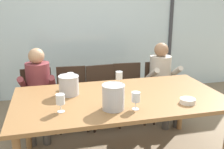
{
  "coord_description": "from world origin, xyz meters",
  "views": [
    {
      "loc": [
        -0.73,
        -2.53,
        1.8
      ],
      "look_at": [
        0.0,
        0.35,
        0.93
      ],
      "focal_mm": 41.49,
      "sensor_mm": 36.0,
      "label": 1
    }
  ],
  "objects_px": {
    "ice_bucket_secondary": "(69,85)",
    "wine_glass_center_pour": "(119,76)",
    "chair_center": "(102,91)",
    "chair_near_curtain": "(38,95)",
    "chair_left_of_center": "(72,93)",
    "chair_right_of_center": "(128,88)",
    "tasting_bowl": "(188,101)",
    "chair_near_window_right": "(160,86)",
    "wine_glass_near_bucket": "(70,77)",
    "wine_glass_by_left_taster": "(136,98)",
    "dining_table": "(120,102)",
    "person_maroon_top": "(38,87)",
    "ice_bucket_primary": "(113,97)",
    "person_beige_jumper": "(162,77)",
    "wine_glass_by_right_taster": "(60,100)"
  },
  "relations": [
    {
      "from": "person_beige_jumper",
      "to": "tasting_bowl",
      "type": "height_order",
      "value": "person_beige_jumper"
    },
    {
      "from": "wine_glass_center_pour",
      "to": "chair_right_of_center",
      "type": "bearing_deg",
      "value": 62.94
    },
    {
      "from": "chair_center",
      "to": "chair_right_of_center",
      "type": "distance_m",
      "value": 0.42
    },
    {
      "from": "dining_table",
      "to": "wine_glass_near_bucket",
      "type": "bearing_deg",
      "value": 136.84
    },
    {
      "from": "person_maroon_top",
      "to": "wine_glass_center_pour",
      "type": "height_order",
      "value": "person_maroon_top"
    },
    {
      "from": "ice_bucket_primary",
      "to": "wine_glass_by_right_taster",
      "type": "distance_m",
      "value": 0.5
    },
    {
      "from": "dining_table",
      "to": "chair_near_curtain",
      "type": "distance_m",
      "value": 1.39
    },
    {
      "from": "chair_left_of_center",
      "to": "ice_bucket_secondary",
      "type": "relative_size",
      "value": 3.8
    },
    {
      "from": "person_beige_jumper",
      "to": "wine_glass_center_pour",
      "type": "height_order",
      "value": "person_beige_jumper"
    },
    {
      "from": "person_beige_jumper",
      "to": "wine_glass_near_bucket",
      "type": "height_order",
      "value": "person_beige_jumper"
    },
    {
      "from": "chair_near_curtain",
      "to": "person_maroon_top",
      "type": "distance_m",
      "value": 0.23
    },
    {
      "from": "chair_right_of_center",
      "to": "wine_glass_by_left_taster",
      "type": "bearing_deg",
      "value": -100.79
    },
    {
      "from": "chair_near_curtain",
      "to": "wine_glass_near_bucket",
      "type": "height_order",
      "value": "wine_glass_near_bucket"
    },
    {
      "from": "chair_right_of_center",
      "to": "tasting_bowl",
      "type": "relative_size",
      "value": 5.44
    },
    {
      "from": "chair_center",
      "to": "ice_bucket_primary",
      "type": "bearing_deg",
      "value": -100.87
    },
    {
      "from": "wine_glass_near_bucket",
      "to": "wine_glass_center_pour",
      "type": "bearing_deg",
      "value": -8.23
    },
    {
      "from": "chair_right_of_center",
      "to": "ice_bucket_secondary",
      "type": "xyz_separation_m",
      "value": [
        -0.95,
        -0.81,
        0.39
      ]
    },
    {
      "from": "dining_table",
      "to": "wine_glass_by_left_taster",
      "type": "bearing_deg",
      "value": -81.32
    },
    {
      "from": "chair_near_window_right",
      "to": "tasting_bowl",
      "type": "xyz_separation_m",
      "value": [
        -0.31,
        -1.33,
        0.3
      ]
    },
    {
      "from": "chair_right_of_center",
      "to": "chair_near_curtain",
      "type": "bearing_deg",
      "value": -176.65
    },
    {
      "from": "dining_table",
      "to": "chair_right_of_center",
      "type": "distance_m",
      "value": 1.11
    },
    {
      "from": "chair_near_window_right",
      "to": "ice_bucket_secondary",
      "type": "relative_size",
      "value": 3.8
    },
    {
      "from": "chair_near_curtain",
      "to": "person_maroon_top",
      "type": "xyz_separation_m",
      "value": [
        0.02,
        -0.16,
        0.17
      ]
    },
    {
      "from": "wine_glass_by_left_taster",
      "to": "wine_glass_center_pour",
      "type": "bearing_deg",
      "value": 86.94
    },
    {
      "from": "wine_glass_near_bucket",
      "to": "chair_center",
      "type": "bearing_deg",
      "value": 47.29
    },
    {
      "from": "person_maroon_top",
      "to": "ice_bucket_primary",
      "type": "relative_size",
      "value": 4.78
    },
    {
      "from": "wine_glass_by_right_taster",
      "to": "ice_bucket_secondary",
      "type": "bearing_deg",
      "value": 75.27
    },
    {
      "from": "ice_bucket_secondary",
      "to": "wine_glass_center_pour",
      "type": "relative_size",
      "value": 1.3
    },
    {
      "from": "chair_center",
      "to": "chair_near_curtain",
      "type": "bearing_deg",
      "value": 173.37
    },
    {
      "from": "chair_near_window_right",
      "to": "ice_bucket_primary",
      "type": "distance_m",
      "value": 1.72
    },
    {
      "from": "ice_bucket_primary",
      "to": "person_beige_jumper",
      "type": "bearing_deg",
      "value": 47.86
    },
    {
      "from": "ice_bucket_secondary",
      "to": "wine_glass_center_pour",
      "type": "xyz_separation_m",
      "value": [
        0.62,
        0.17,
        0.01
      ]
    },
    {
      "from": "person_beige_jumper",
      "to": "ice_bucket_secondary",
      "type": "relative_size",
      "value": 5.22
    },
    {
      "from": "chair_right_of_center",
      "to": "ice_bucket_primary",
      "type": "relative_size",
      "value": 3.48
    },
    {
      "from": "chair_center",
      "to": "tasting_bowl",
      "type": "relative_size",
      "value": 5.44
    },
    {
      "from": "ice_bucket_secondary",
      "to": "chair_near_curtain",
      "type": "bearing_deg",
      "value": 114.65
    },
    {
      "from": "person_maroon_top",
      "to": "ice_bucket_primary",
      "type": "distance_m",
      "value": 1.4
    },
    {
      "from": "ice_bucket_primary",
      "to": "wine_glass_near_bucket",
      "type": "height_order",
      "value": "ice_bucket_primary"
    },
    {
      "from": "chair_center",
      "to": "wine_glass_near_bucket",
      "type": "xyz_separation_m",
      "value": [
        -0.49,
        -0.53,
        0.4
      ]
    },
    {
      "from": "tasting_bowl",
      "to": "person_beige_jumper",
      "type": "bearing_deg",
      "value": 76.58
    },
    {
      "from": "chair_left_of_center",
      "to": "ice_bucket_secondary",
      "type": "height_order",
      "value": "ice_bucket_secondary"
    },
    {
      "from": "chair_near_curtain",
      "to": "dining_table",
      "type": "bearing_deg",
      "value": -52.29
    },
    {
      "from": "wine_glass_center_pour",
      "to": "chair_center",
      "type": "bearing_deg",
      "value": 98.47
    },
    {
      "from": "chair_left_of_center",
      "to": "wine_glass_center_pour",
      "type": "relative_size",
      "value": 4.95
    },
    {
      "from": "chair_left_of_center",
      "to": "chair_right_of_center",
      "type": "relative_size",
      "value": 1.0
    },
    {
      "from": "chair_left_of_center",
      "to": "wine_glass_center_pour",
      "type": "xyz_separation_m",
      "value": [
        0.52,
        -0.64,
        0.4
      ]
    },
    {
      "from": "dining_table",
      "to": "chair_near_window_right",
      "type": "relative_size",
      "value": 2.64
    },
    {
      "from": "ice_bucket_primary",
      "to": "wine_glass_near_bucket",
      "type": "relative_size",
      "value": 1.42
    },
    {
      "from": "chair_near_window_right",
      "to": "tasting_bowl",
      "type": "bearing_deg",
      "value": -102.89
    },
    {
      "from": "dining_table",
      "to": "wine_glass_by_left_taster",
      "type": "distance_m",
      "value": 0.41
    }
  ]
}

